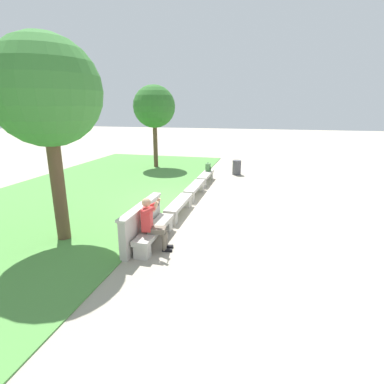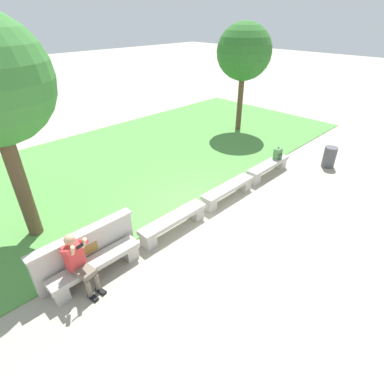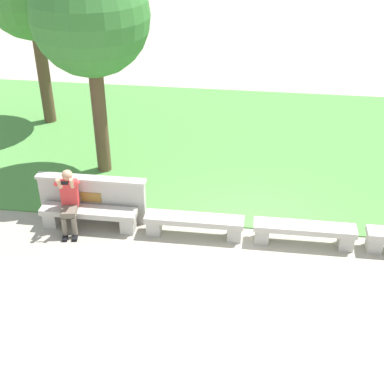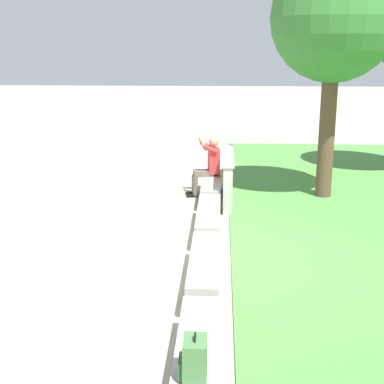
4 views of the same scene
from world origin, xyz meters
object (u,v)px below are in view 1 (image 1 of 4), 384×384
object	(u,v)px
bench_mid	(195,188)
tree_behind_wall	(154,107)
bench_near	(179,206)
backpack	(208,167)
trash_bin	(237,167)
person_photographer	(152,221)
bench_main	(155,232)
bench_far	(206,176)
tree_left_background	(46,93)

from	to	relation	value
bench_mid	tree_behind_wall	size ratio (longest dim) A/B	0.44
bench_near	backpack	bearing A→B (deg)	0.01
bench_mid	trash_bin	distance (m)	4.50
bench_near	trash_bin	xyz separation A→B (m)	(6.54, -1.21, 0.07)
tree_behind_wall	backpack	bearing A→B (deg)	-124.70
bench_near	person_photographer	xyz separation A→B (m)	(-2.55, -0.08, 0.43)
person_photographer	tree_behind_wall	size ratio (longest dim) A/B	0.29
bench_main	backpack	bearing A→B (deg)	0.01
tree_behind_wall	trash_bin	size ratio (longest dim) A/B	6.14
bench_far	tree_behind_wall	distance (m)	5.64
bench_main	bench_near	distance (m)	2.20
bench_main	person_photographer	world-z (taller)	person_photographer
bench_main	tree_left_background	world-z (taller)	tree_left_background
bench_main	tree_left_background	bearing A→B (deg)	98.32
tree_behind_wall	bench_far	bearing A→B (deg)	-130.13
bench_main	bench_mid	size ratio (longest dim) A/B	1.00
bench_near	tree_behind_wall	distance (m)	8.83
bench_main	bench_near	world-z (taller)	same
tree_behind_wall	trash_bin	bearing A→B (deg)	-100.67
tree_left_background	bench_mid	bearing A→B (deg)	-27.18
bench_near	backpack	size ratio (longest dim) A/B	4.70
trash_bin	bench_mid	bearing A→B (deg)	164.44
person_photographer	bench_main	bearing A→B (deg)	12.30
tree_left_background	person_photographer	bearing A→B (deg)	-89.84
bench_main	trash_bin	bearing A→B (deg)	-7.86
bench_near	bench_mid	xyz separation A→B (m)	(2.20, 0.00, 0.00)
backpack	bench_mid	bearing A→B (deg)	-179.97
person_photographer	trash_bin	distance (m)	9.16
bench_main	bench_far	distance (m)	6.61
bench_main	bench_mid	bearing A→B (deg)	0.00
bench_main	bench_far	bearing A→B (deg)	0.00
bench_mid	bench_far	bearing A→B (deg)	0.00
bench_mid	bench_far	size ratio (longest dim) A/B	1.00
bench_far	backpack	bearing A→B (deg)	0.13
bench_far	person_photographer	size ratio (longest dim) A/B	1.52
tree_left_background	bench_main	bearing A→B (deg)	-81.68
bench_far	tree_behind_wall	xyz separation A→B (m)	(3.04, 3.60, 3.11)
bench_far	tree_left_background	size ratio (longest dim) A/B	0.40
person_photographer	bench_near	bearing A→B (deg)	1.71
bench_near	backpack	distance (m)	4.96
bench_main	backpack	size ratio (longest dim) A/B	4.70
bench_near	bench_far	xyz separation A→B (m)	(4.40, 0.00, 0.00)
bench_main	bench_far	size ratio (longest dim) A/B	1.00
bench_far	tree_left_background	distance (m)	8.13
person_photographer	trash_bin	size ratio (longest dim) A/B	1.76
bench_main	person_photographer	xyz separation A→B (m)	(-0.35, -0.08, 0.43)
bench_far	tree_behind_wall	bearing A→B (deg)	49.87
person_photographer	backpack	world-z (taller)	person_photographer
tree_behind_wall	person_photographer	bearing A→B (deg)	-159.79
person_photographer	tree_left_background	distance (m)	3.90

